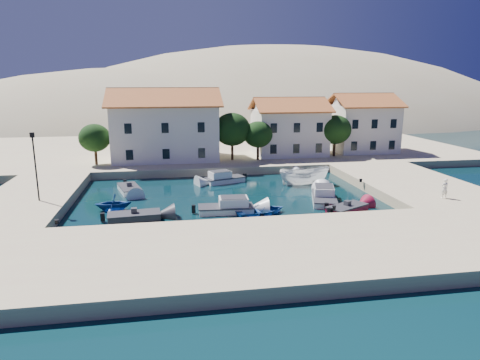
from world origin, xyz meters
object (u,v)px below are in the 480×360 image
cabin_cruiser_south (226,207)px  cabin_cruiser_east (324,197)px  rowboat_south (261,214)px  pedestrian (445,188)px  building_mid (289,126)px  lamppost (35,160)px  boat_east (304,185)px  building_right (362,122)px  building_left (165,123)px

cabin_cruiser_south → cabin_cruiser_east: (10.04, 1.88, -0.00)m
rowboat_south → pedestrian: (17.16, -1.10, 1.94)m
building_mid → lamppost: 36.21m
building_mid → boat_east: size_ratio=1.81×
lamppost → cabin_cruiser_south: size_ratio=1.22×
cabin_cruiser_east → boat_east: size_ratio=1.03×
pedestrian → boat_east: bearing=-54.5°
lamppost → cabin_cruiser_south: bearing=-11.2°
lamppost → cabin_cruiser_east: 27.18m
building_mid → cabin_cruiser_south: 27.85m
building_mid → cabin_cruiser_south: size_ratio=2.06×
building_right → lamppost: 46.98m
building_left → lamppost: building_left is taller
building_mid → lamppost: building_mid is taller
building_mid → cabin_cruiser_east: 23.08m
boat_east → pedestrian: size_ratio=3.11×
building_left → boat_east: (15.59, -14.26, -5.94)m
building_right → cabin_cruiser_east: (-14.69, -23.43, -5.00)m
building_right → cabin_cruiser_east: building_right is taller
building_mid → building_right: 12.04m
cabin_cruiser_south → cabin_cruiser_east: bearing=13.6°
lamppost → cabin_cruiser_south: 17.61m
building_left → building_mid: size_ratio=1.40×
lamppost → rowboat_south: (19.79, -4.36, -4.75)m
building_mid → pedestrian: size_ratio=5.61×
cabin_cruiser_south → building_left: bearing=105.7°
cabin_cruiser_south → rowboat_south: cabin_cruiser_south is taller
lamppost → pedestrian: lamppost is taller
cabin_cruiser_east → boat_east: (0.29, 7.17, -0.48)m
building_left → building_mid: bearing=3.2°
lamppost → building_right: bearing=27.9°
cabin_cruiser_south → rowboat_south: size_ratio=1.12×
building_right → cabin_cruiser_east: bearing=-122.1°
cabin_cruiser_south → boat_east: bearing=44.3°
boat_east → building_right: bearing=-38.4°
building_mid → boat_east: (-2.41, -15.26, -5.22)m
boat_east → cabin_cruiser_east: bearing=-179.1°
building_mid → cabin_cruiser_south: bearing=-117.7°
building_right → pedestrian: bearing=-99.4°
pedestrian → building_mid: bearing=-80.1°
building_left → cabin_cruiser_east: bearing=-54.5°
rowboat_south → building_mid: bearing=-36.2°
building_left → cabin_cruiser_south: bearing=-77.3°
building_right → cabin_cruiser_south: building_right is taller
cabin_cruiser_south → building_right: bearing=48.7°
building_left → rowboat_south: building_left is taller
building_left → pedestrian: (25.45, -25.46, -4.00)m
building_mid → cabin_cruiser_east: building_mid is taller
cabin_cruiser_east → pedestrian: (10.14, -4.03, 1.46)m
pedestrian → cabin_cruiser_south: bearing=-11.9°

